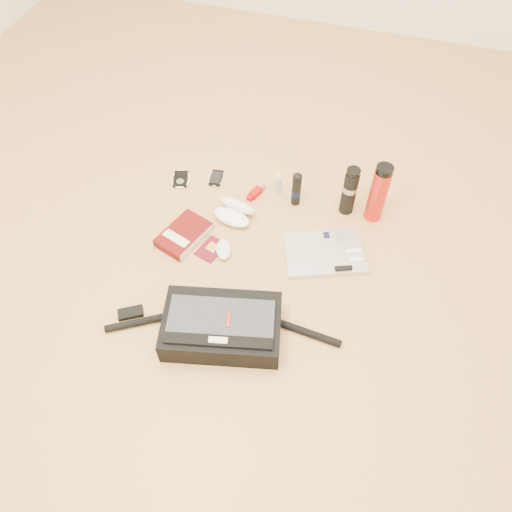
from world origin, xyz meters
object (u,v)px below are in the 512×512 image
object	(u,v)px
messenger_bag	(221,326)
thermos_black	(350,191)
book	(184,235)
laptop	(325,253)
thermos_red	(378,193)

from	to	relation	value
messenger_bag	thermos_black	bearing A→B (deg)	53.71
thermos_black	book	bearing A→B (deg)	-150.26
messenger_bag	laptop	xyz separation A→B (m)	(0.28, 0.47, -0.04)
laptop	thermos_red	xyz separation A→B (m)	(0.15, 0.27, 0.13)
thermos_red	thermos_black	bearing A→B (deg)	179.41
book	thermos_red	size ratio (longest dim) A/B	0.89
book	thermos_red	bearing A→B (deg)	44.54
book	thermos_black	xyz separation A→B (m)	(0.62, 0.35, 0.10)
thermos_black	thermos_red	bearing A→B (deg)	-0.59
laptop	thermos_red	bearing A→B (deg)	39.05
thermos_black	thermos_red	xyz separation A→B (m)	(0.12, -0.00, 0.02)
laptop	messenger_bag	bearing A→B (deg)	-142.74
messenger_bag	thermos_black	size ratio (longest dim) A/B	3.56
book	thermos_black	bearing A→B (deg)	48.69
messenger_bag	thermos_red	world-z (taller)	thermos_red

